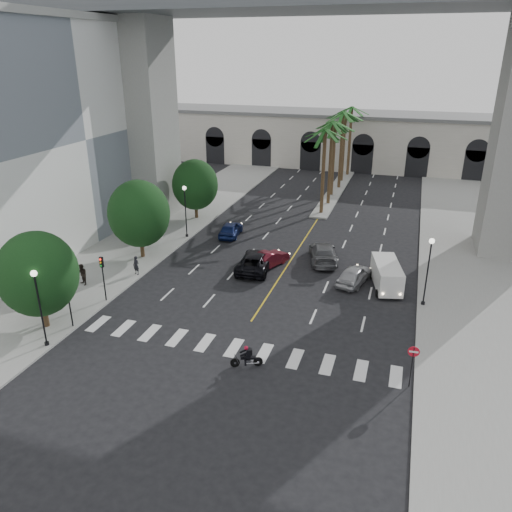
# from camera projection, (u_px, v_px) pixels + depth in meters

# --- Properties ---
(ground) EXTENTS (140.00, 140.00, 0.00)m
(ground) POSITION_uv_depth(u_px,v_px,m) (242.00, 336.00, 33.03)
(ground) COLOR black
(ground) RESTS_ON ground
(sidewalk_left) EXTENTS (8.00, 100.00, 0.15)m
(sidewalk_left) POSITION_uv_depth(u_px,v_px,m) (150.00, 237.00, 50.41)
(sidewalk_left) COLOR gray
(sidewalk_left) RESTS_ON ground
(sidewalk_right) EXTENTS (8.00, 100.00, 0.15)m
(sidewalk_right) POSITION_uv_depth(u_px,v_px,m) (468.00, 274.00, 42.01)
(sidewalk_right) COLOR gray
(sidewalk_right) RESTS_ON ground
(median) EXTENTS (2.00, 24.00, 0.20)m
(median) POSITION_uv_depth(u_px,v_px,m) (335.00, 191.00, 66.46)
(median) COLOR gray
(median) RESTS_ON ground
(building_left) EXTENTS (16.50, 32.50, 20.60)m
(building_left) POSITION_uv_depth(u_px,v_px,m) (13.00, 132.00, 47.22)
(building_left) COLOR white
(building_left) RESTS_ON ground
(pier_building) EXTENTS (71.00, 10.50, 8.50)m
(pier_building) POSITION_uv_depth(u_px,v_px,m) (354.00, 140.00, 79.84)
(pier_building) COLOR beige
(pier_building) RESTS_ON ground
(bridge) EXTENTS (75.00, 13.00, 26.00)m
(bridge) POSITION_uv_depth(u_px,v_px,m) (357.00, 38.00, 44.38)
(bridge) COLOR gray
(bridge) RESTS_ON ground
(palm_a) EXTENTS (3.20, 3.20, 10.30)m
(palm_a) POSITION_uv_depth(u_px,v_px,m) (325.00, 134.00, 54.22)
(palm_a) COLOR #47331E
(palm_a) RESTS_ON ground
(palm_b) EXTENTS (3.20, 3.20, 10.60)m
(palm_b) POSITION_uv_depth(u_px,v_px,m) (332.00, 126.00, 57.61)
(palm_b) COLOR #47331E
(palm_b) RESTS_ON ground
(palm_c) EXTENTS (3.20, 3.20, 10.10)m
(palm_c) POSITION_uv_depth(u_px,v_px,m) (335.00, 126.00, 61.39)
(palm_c) COLOR #47331E
(palm_c) RESTS_ON ground
(palm_d) EXTENTS (3.20, 3.20, 10.90)m
(palm_d) POSITION_uv_depth(u_px,v_px,m) (343.00, 116.00, 64.53)
(palm_d) COLOR #47331E
(palm_d) RESTS_ON ground
(palm_e) EXTENTS (3.20, 3.20, 10.40)m
(palm_e) POSITION_uv_depth(u_px,v_px,m) (346.00, 116.00, 68.30)
(palm_e) COLOR #47331E
(palm_e) RESTS_ON ground
(palm_f) EXTENTS (3.20, 3.20, 10.70)m
(palm_f) POSITION_uv_depth(u_px,v_px,m) (352.00, 111.00, 71.63)
(palm_f) COLOR #47331E
(palm_f) RESTS_ON ground
(street_tree_near) EXTENTS (5.20, 5.20, 6.89)m
(street_tree_near) POSITION_uv_depth(u_px,v_px,m) (38.00, 274.00, 32.49)
(street_tree_near) COLOR #382616
(street_tree_near) RESTS_ON ground
(street_tree_mid) EXTENTS (5.44, 5.44, 7.21)m
(street_tree_mid) POSITION_uv_depth(u_px,v_px,m) (139.00, 214.00, 43.87)
(street_tree_mid) COLOR #382616
(street_tree_mid) RESTS_ON ground
(street_tree_far) EXTENTS (5.04, 5.04, 6.68)m
(street_tree_far) POSITION_uv_depth(u_px,v_px,m) (195.00, 185.00, 54.56)
(street_tree_far) COLOR #382616
(street_tree_far) RESTS_ON ground
(lamp_post_left_near) EXTENTS (0.40, 0.40, 5.35)m
(lamp_post_left_near) POSITION_uv_depth(u_px,v_px,m) (39.00, 302.00, 30.59)
(lamp_post_left_near) COLOR black
(lamp_post_left_near) RESTS_ON ground
(lamp_post_left_far) EXTENTS (0.40, 0.40, 5.35)m
(lamp_post_left_far) POSITION_uv_depth(u_px,v_px,m) (185.00, 207.00, 49.08)
(lamp_post_left_far) COLOR black
(lamp_post_left_far) RESTS_ON ground
(lamp_post_right) EXTENTS (0.40, 0.40, 5.35)m
(lamp_post_right) POSITION_uv_depth(u_px,v_px,m) (428.00, 266.00, 35.65)
(lamp_post_right) COLOR black
(lamp_post_right) RESTS_ON ground
(traffic_signal_near) EXTENTS (0.25, 0.18, 3.65)m
(traffic_signal_near) POSITION_uv_depth(u_px,v_px,m) (68.00, 295.00, 33.03)
(traffic_signal_near) COLOR black
(traffic_signal_near) RESTS_ON ground
(traffic_signal_far) EXTENTS (0.25, 0.18, 3.65)m
(traffic_signal_far) POSITION_uv_depth(u_px,v_px,m) (103.00, 271.00, 36.56)
(traffic_signal_far) COLOR black
(traffic_signal_far) RESTS_ON ground
(motorcycle_rider) EXTENTS (1.84, 0.85, 1.40)m
(motorcycle_rider) POSITION_uv_depth(u_px,v_px,m) (248.00, 357.00, 29.63)
(motorcycle_rider) COLOR black
(motorcycle_rider) RESTS_ON ground
(car_a) EXTENTS (2.79, 4.68, 1.49)m
(car_a) POSITION_uv_depth(u_px,v_px,m) (354.00, 275.00, 40.23)
(car_a) COLOR #A1A2A5
(car_a) RESTS_ON ground
(car_b) EXTENTS (2.91, 4.48, 1.39)m
(car_b) POSITION_uv_depth(u_px,v_px,m) (269.00, 259.00, 43.43)
(car_b) COLOR #56111C
(car_b) RESTS_ON ground
(car_c) EXTENTS (2.95, 5.82, 1.58)m
(car_c) POSITION_uv_depth(u_px,v_px,m) (256.00, 261.00, 42.74)
(car_c) COLOR black
(car_c) RESTS_ON ground
(car_d) EXTENTS (3.69, 5.96, 1.61)m
(car_d) POSITION_uv_depth(u_px,v_px,m) (323.00, 253.00, 44.41)
(car_d) COLOR #5B5B5F
(car_d) RESTS_ON ground
(car_e) EXTENTS (2.19, 4.54, 1.49)m
(car_e) POSITION_uv_depth(u_px,v_px,m) (231.00, 229.00, 50.52)
(car_e) COLOR #111E52
(car_e) RESTS_ON ground
(cargo_van) EXTENTS (2.90, 5.20, 2.09)m
(cargo_van) POSITION_uv_depth(u_px,v_px,m) (387.00, 275.00, 39.27)
(cargo_van) COLOR silver
(cargo_van) RESTS_ON ground
(pedestrian_a) EXTENTS (0.66, 0.51, 1.60)m
(pedestrian_a) POSITION_uv_depth(u_px,v_px,m) (136.00, 265.00, 41.48)
(pedestrian_a) COLOR black
(pedestrian_a) RESTS_ON sidewalk_left
(pedestrian_b) EXTENTS (1.06, 0.98, 1.75)m
(pedestrian_b) POSITION_uv_depth(u_px,v_px,m) (82.00, 275.00, 39.58)
(pedestrian_b) COLOR black
(pedestrian_b) RESTS_ON sidewalk_left
(do_not_enter_sign) EXTENTS (0.64, 0.07, 2.62)m
(do_not_enter_sign) POSITION_uv_depth(u_px,v_px,m) (413.00, 358.00, 27.35)
(do_not_enter_sign) COLOR black
(do_not_enter_sign) RESTS_ON ground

